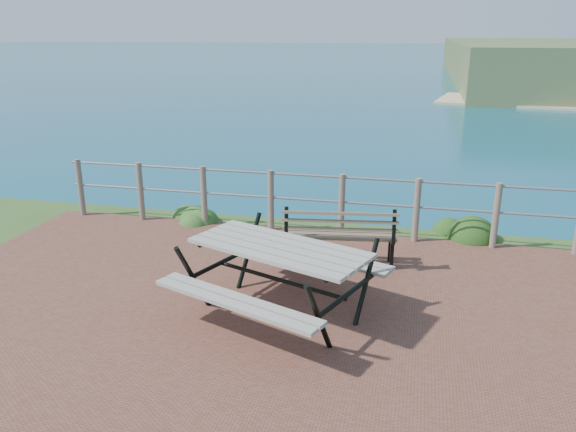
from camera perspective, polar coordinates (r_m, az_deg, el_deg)
name	(u,v)px	position (r m, az deg, el deg)	size (l,w,h in m)	color
ground	(295,344)	(6.02, 0.69, -12.90)	(10.00, 7.00, 0.12)	brown
ocean	(423,41)	(205.05, 13.60, 16.89)	(1200.00, 1200.00, 0.00)	#157781
safety_railing	(342,202)	(8.82, 5.48, 1.44)	(9.40, 0.10, 1.00)	#6B5B4C
picnic_table	(279,273)	(6.32, -0.90, -5.80)	(2.16, 1.64, 0.84)	#A39F92
park_bench	(340,226)	(7.73, 5.26, -1.00)	(1.59, 0.60, 0.87)	brown
shrub_lip_west	(194,219)	(9.91, -9.49, -0.32)	(0.82, 0.82, 0.58)	#305821
shrub_lip_east	(465,235)	(9.46, 17.56, -1.84)	(0.78, 0.78, 0.52)	#1B3B12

